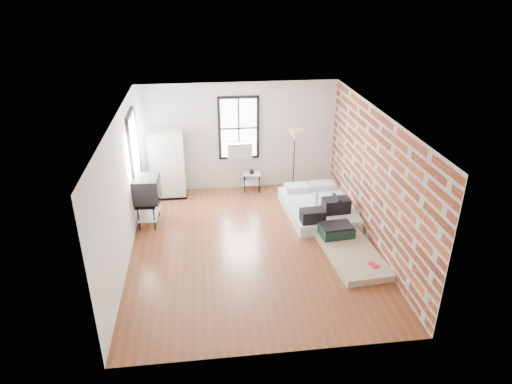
{
  "coord_description": "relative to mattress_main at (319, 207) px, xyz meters",
  "views": [
    {
      "loc": [
        -0.91,
        -8.07,
        5.17
      ],
      "look_at": [
        0.11,
        0.3,
        1.12
      ],
      "focal_mm": 32.0,
      "sensor_mm": 36.0,
      "label": 1
    }
  ],
  "objects": [
    {
      "name": "floor_lamp",
      "position": [
        -0.36,
        1.4,
        1.24
      ],
      "size": [
        0.36,
        0.36,
        1.66
      ],
      "color": "#322110",
      "rests_on": "ground"
    },
    {
      "name": "tv_stand",
      "position": [
        -3.96,
        0.05,
        0.63
      ],
      "size": [
        0.6,
        0.83,
        1.13
      ],
      "rotation": [
        0.0,
        0.0,
        -0.06
      ],
      "color": "black",
      "rests_on": "ground"
    },
    {
      "name": "ground",
      "position": [
        -1.75,
        -1.25,
        -0.18
      ],
      "size": [
        6.0,
        6.0,
        0.0
      ],
      "primitive_type": "plane",
      "color": "brown",
      "rests_on": "ground"
    },
    {
      "name": "mattress_main",
      "position": [
        0.0,
        0.0,
        0.0
      ],
      "size": [
        1.66,
        2.17,
        0.66
      ],
      "rotation": [
        0.0,
        0.0,
        0.07
      ],
      "color": "white",
      "rests_on": "ground"
    },
    {
      "name": "wardrobe",
      "position": [
        -3.57,
        1.4,
        0.68
      ],
      "size": [
        0.88,
        0.52,
        1.73
      ],
      "rotation": [
        0.0,
        0.0,
        -0.02
      ],
      "color": "black",
      "rests_on": "ground"
    },
    {
      "name": "mattress_bare",
      "position": [
        0.17,
        -1.75,
        -0.06
      ],
      "size": [
        1.13,
        1.92,
        0.4
      ],
      "rotation": [
        0.0,
        0.0,
        0.09
      ],
      "color": "#C6B08F",
      "rests_on": "ground"
    },
    {
      "name": "side_table",
      "position": [
        -1.44,
        1.47,
        0.2
      ],
      "size": [
        0.49,
        0.42,
        0.58
      ],
      "rotation": [
        0.0,
        0.0,
        -0.16
      ],
      "color": "black",
      "rests_on": "ground"
    },
    {
      "name": "room_shell",
      "position": [
        -1.51,
        -0.89,
        1.55
      ],
      "size": [
        5.02,
        6.02,
        2.8
      ],
      "color": "silver",
      "rests_on": "ground"
    }
  ]
}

